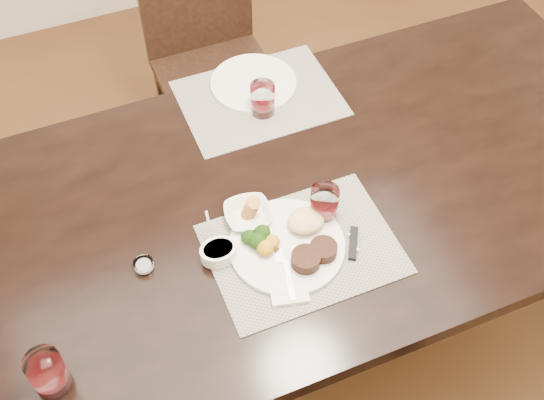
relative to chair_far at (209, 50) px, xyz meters
name	(u,v)px	position (x,y,z in m)	size (l,w,h in m)	color
ground_plane	(306,321)	(0.00, -0.93, -0.50)	(4.50, 4.50, 0.00)	#412415
dining_table	(315,205)	(0.00, -0.93, 0.16)	(2.00, 1.00, 0.75)	black
chair_far	(209,50)	(0.00, 0.00, 0.00)	(0.42, 0.42, 0.90)	black
placemat_near	(303,249)	(-0.12, -1.11, 0.25)	(0.46, 0.34, 0.00)	gray
placemat_far	(259,98)	(-0.02, -0.56, 0.25)	(0.46, 0.34, 0.00)	gray
dinner_plate	(292,243)	(-0.14, -1.09, 0.27)	(0.29, 0.29, 0.05)	silver
napkin_fork	(286,275)	(-0.19, -1.17, 0.26)	(0.12, 0.17, 0.02)	white
steak_knife	(348,235)	(0.00, -1.12, 0.26)	(0.08, 0.22, 0.01)	silver
cracker_bowl	(248,214)	(-0.21, -0.97, 0.27)	(0.13, 0.13, 0.05)	silver
sauce_ramekin	(219,252)	(-0.32, -1.05, 0.27)	(0.09, 0.14, 0.07)	silver
wine_glass_near	(324,205)	(-0.03, -1.03, 0.29)	(0.07, 0.07, 0.10)	white
far_plate	(254,83)	(-0.01, -0.50, 0.26)	(0.26, 0.26, 0.01)	silver
wine_glass_far	(263,100)	(-0.03, -0.62, 0.29)	(0.07, 0.07, 0.10)	white
wine_glass_side	(48,374)	(-0.76, -1.22, 0.30)	(0.08, 0.08, 0.11)	white
salt_cellar	(144,265)	(-0.50, -1.01, 0.26)	(0.05, 0.05, 0.02)	white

